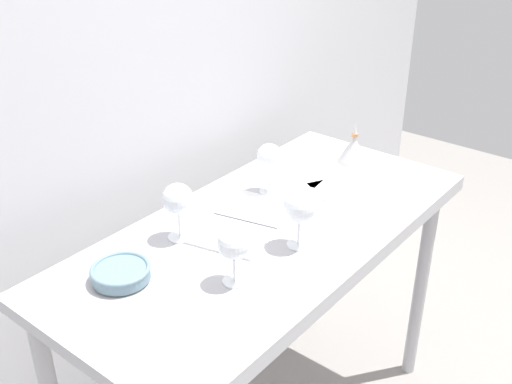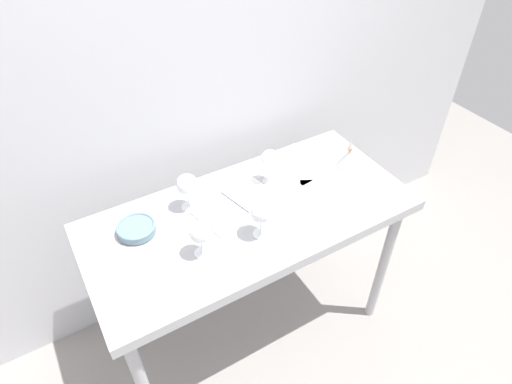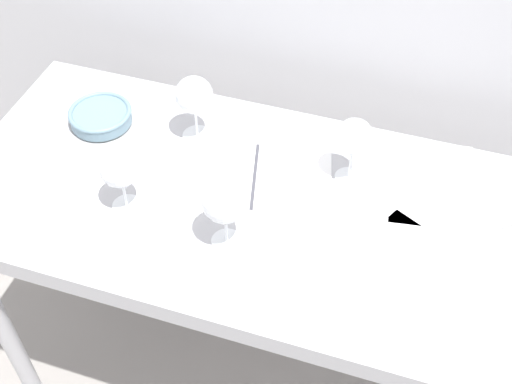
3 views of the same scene
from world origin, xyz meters
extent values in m
cube|color=silver|center=(0.00, 0.49, 1.30)|extent=(3.80, 0.04, 2.60)
cube|color=#ADADB3|center=(0.00, 0.00, 0.88)|extent=(1.40, 0.64, 0.04)
cube|color=#ADADB3|center=(0.00, -0.33, 0.88)|extent=(1.40, 0.01, 0.05)
cylinder|color=#ADADB3|center=(0.64, -0.26, 0.43)|extent=(0.05, 0.05, 0.86)
cylinder|color=#ADADB3|center=(0.64, 0.26, 0.43)|extent=(0.05, 0.05, 0.86)
cylinder|color=white|center=(0.18, 0.13, 0.90)|extent=(0.07, 0.07, 0.00)
cylinder|color=white|center=(0.18, 0.13, 0.95)|extent=(0.01, 0.01, 0.09)
sphere|color=white|center=(0.18, 0.13, 1.03)|extent=(0.08, 0.08, 0.08)
cylinder|color=maroon|center=(0.18, 0.13, 1.02)|extent=(0.06, 0.06, 0.03)
cylinder|color=white|center=(-0.03, -0.14, 0.90)|extent=(0.07, 0.07, 0.00)
cylinder|color=white|center=(-0.03, -0.14, 0.95)|extent=(0.01, 0.01, 0.08)
sphere|color=white|center=(-0.03, -0.14, 1.03)|extent=(0.09, 0.09, 0.09)
cylinder|color=maroon|center=(-0.03, -0.14, 1.01)|extent=(0.07, 0.07, 0.02)
cylinder|color=white|center=(-0.27, -0.11, 0.90)|extent=(0.07, 0.07, 0.00)
cylinder|color=white|center=(-0.27, -0.11, 0.94)|extent=(0.01, 0.01, 0.08)
sphere|color=white|center=(-0.27, -0.11, 1.02)|extent=(0.09, 0.09, 0.09)
cylinder|color=maroon|center=(-0.27, -0.11, 1.00)|extent=(0.06, 0.06, 0.03)
cylinder|color=white|center=(-0.21, 0.15, 0.90)|extent=(0.07, 0.07, 0.00)
cylinder|color=white|center=(-0.21, 0.15, 0.95)|extent=(0.01, 0.01, 0.09)
sphere|color=white|center=(-0.21, 0.15, 1.03)|extent=(0.09, 0.09, 0.09)
cylinder|color=maroon|center=(-0.21, 0.15, 1.01)|extent=(0.06, 0.06, 0.02)
cube|color=white|center=(-0.11, 0.04, 0.90)|extent=(0.22, 0.25, 0.01)
cube|color=white|center=(0.06, 0.08, 0.90)|extent=(0.22, 0.25, 0.01)
cube|color=#3F3F47|center=(-0.03, 0.06, 0.90)|extent=(0.06, 0.21, 0.01)
cube|color=white|center=(0.33, -0.06, 0.90)|extent=(0.24, 0.26, 0.00)
cube|color=white|center=(0.37, 0.17, 0.90)|extent=(0.23, 0.30, 0.00)
cylinder|color=#DBCC66|center=(-0.45, 0.12, 0.90)|extent=(0.13, 0.13, 0.01)
cylinder|color=slate|center=(-0.45, 0.12, 0.92)|extent=(0.15, 0.15, 0.03)
torus|color=slate|center=(-0.45, 0.12, 0.94)|extent=(0.16, 0.16, 0.01)
cone|color=silver|center=(0.56, 0.03, 0.95)|extent=(0.11, 0.11, 0.10)
cylinder|color=#C17F4C|center=(0.56, 0.03, 1.00)|extent=(0.02, 0.02, 0.01)
cone|color=silver|center=(0.56, 0.03, 1.03)|extent=(0.02, 0.02, 0.04)
camera|label=1|loc=(-1.25, -0.97, 1.86)|focal=43.20mm
camera|label=2|loc=(-0.66, -1.17, 2.18)|focal=30.60mm
camera|label=3|loc=(0.31, -0.97, 2.02)|focal=47.18mm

